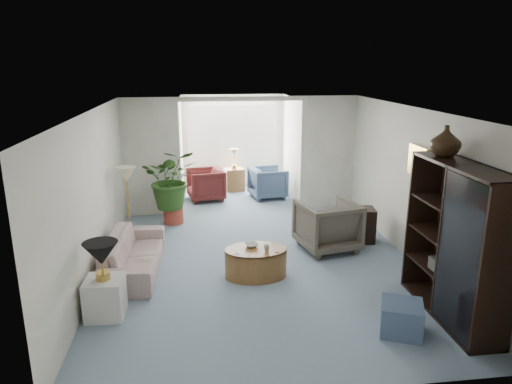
{
  "coord_description": "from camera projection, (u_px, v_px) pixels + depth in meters",
  "views": [
    {
      "loc": [
        -0.97,
        -6.85,
        3.18
      ],
      "look_at": [
        0.0,
        0.6,
        1.1
      ],
      "focal_mm": 32.93,
      "sensor_mm": 36.0,
      "label": 1
    }
  ],
  "objects": [
    {
      "name": "floor",
      "position": [
        261.0,
        268.0,
        7.52
      ],
      "size": [
        6.0,
        6.0,
        0.0
      ],
      "primitive_type": "plane",
      "color": "#8096A9",
      "rests_on": "ground"
    },
    {
      "name": "sunroom_floor",
      "position": [
        238.0,
        197.0,
        11.44
      ],
      "size": [
        2.6,
        2.6,
        0.0
      ],
      "primitive_type": "plane",
      "color": "#8096A9",
      "rests_on": "ground"
    },
    {
      "name": "back_pier_left",
      "position": [
        151.0,
        158.0,
        9.82
      ],
      "size": [
        1.2,
        0.12,
        2.5
      ],
      "primitive_type": "cube",
      "color": "white",
      "rests_on": "ground"
    },
    {
      "name": "back_pier_right",
      "position": [
        328.0,
        154.0,
        10.29
      ],
      "size": [
        1.2,
        0.12,
        2.5
      ],
      "primitive_type": "cube",
      "color": "white",
      "rests_on": "ground"
    },
    {
      "name": "back_header",
      "position": [
        241.0,
        99.0,
        9.73
      ],
      "size": [
        2.6,
        0.12,
        0.1
      ],
      "primitive_type": "cube",
      "color": "white",
      "rests_on": "back_pier_left"
    },
    {
      "name": "window_pane",
      "position": [
        233.0,
        134.0,
        12.1
      ],
      "size": [
        2.2,
        0.02,
        1.5
      ],
      "primitive_type": "cube",
      "color": "white"
    },
    {
      "name": "window_blinds",
      "position": [
        233.0,
        134.0,
        12.07
      ],
      "size": [
        2.2,
        0.02,
        1.5
      ],
      "primitive_type": "cube",
      "color": "white"
    },
    {
      "name": "framed_picture",
      "position": [
        419.0,
        161.0,
        7.28
      ],
      "size": [
        0.04,
        0.5,
        0.4
      ],
      "primitive_type": "cube",
      "color": "beige"
    },
    {
      "name": "sofa",
      "position": [
        133.0,
        254.0,
        7.34
      ],
      "size": [
        0.85,
        2.01,
        0.58
      ],
      "primitive_type": "imported",
      "rotation": [
        0.0,
        0.0,
        1.53
      ],
      "color": "beige",
      "rests_on": "ground"
    },
    {
      "name": "end_table",
      "position": [
        105.0,
        298.0,
        6.04
      ],
      "size": [
        0.49,
        0.49,
        0.52
      ],
      "primitive_type": "cube",
      "rotation": [
        0.0,
        0.0,
        -0.04
      ],
      "color": "silver",
      "rests_on": "ground"
    },
    {
      "name": "table_lamp",
      "position": [
        101.0,
        254.0,
        5.87
      ],
      "size": [
        0.44,
        0.44,
        0.3
      ],
      "primitive_type": "cone",
      "color": "black",
      "rests_on": "end_table"
    },
    {
      "name": "floor_lamp",
      "position": [
        126.0,
        175.0,
        8.36
      ],
      "size": [
        0.36,
        0.36,
        0.28
      ],
      "primitive_type": "cone",
      "color": "#F0E5BF",
      "rests_on": "ground"
    },
    {
      "name": "coffee_table",
      "position": [
        256.0,
        263.0,
        7.17
      ],
      "size": [
        1.19,
        1.19,
        0.45
      ],
      "primitive_type": "cylinder",
      "rotation": [
        0.0,
        0.0,
        0.31
      ],
      "color": "olive",
      "rests_on": "ground"
    },
    {
      "name": "coffee_bowl",
      "position": [
        252.0,
        245.0,
        7.2
      ],
      "size": [
        0.26,
        0.26,
        0.05
      ],
      "primitive_type": "imported",
      "rotation": [
        0.0,
        0.0,
        0.31
      ],
      "color": "beige",
      "rests_on": "coffee_table"
    },
    {
      "name": "coffee_cup",
      "position": [
        267.0,
        248.0,
        7.03
      ],
      "size": [
        0.12,
        0.12,
        0.09
      ],
      "primitive_type": "imported",
      "rotation": [
        0.0,
        0.0,
        0.31
      ],
      "color": "#B5AF9E",
      "rests_on": "coffee_table"
    },
    {
      "name": "wingback_chair",
      "position": [
        327.0,
        225.0,
        8.17
      ],
      "size": [
        1.12,
        1.14,
        0.88
      ],
      "primitive_type": "imported",
      "rotation": [
        0.0,
        0.0,
        3.35
      ],
      "color": "#666051",
      "rests_on": "ground"
    },
    {
      "name": "side_table_dark",
      "position": [
        360.0,
        225.0,
        8.58
      ],
      "size": [
        0.57,
        0.48,
        0.62
      ],
      "primitive_type": "cube",
      "rotation": [
        0.0,
        0.0,
        -0.14
      ],
      "color": "black",
      "rests_on": "ground"
    },
    {
      "name": "entertainment_cabinet",
      "position": [
        456.0,
        242.0,
        5.88
      ],
      "size": [
        0.48,
        1.8,
        2.0
      ],
      "primitive_type": "cube",
      "color": "black",
      "rests_on": "ground"
    },
    {
      "name": "cabinet_urn",
      "position": [
        446.0,
        141.0,
        6.04
      ],
      "size": [
        0.39,
        0.39,
        0.4
      ],
      "primitive_type": "imported",
      "color": "#311F10",
      "rests_on": "entertainment_cabinet"
    },
    {
      "name": "ottoman",
      "position": [
        401.0,
        318.0,
        5.68
      ],
      "size": [
        0.63,
        0.63,
        0.39
      ],
      "primitive_type": "cube",
      "rotation": [
        0.0,
        0.0,
        -0.39
      ],
      "color": "slate",
      "rests_on": "ground"
    },
    {
      "name": "plant_pot",
      "position": [
        173.0,
        215.0,
        9.6
      ],
      "size": [
        0.4,
        0.4,
        0.32
      ],
      "primitive_type": "cylinder",
      "color": "#9F3C2E",
      "rests_on": "ground"
    },
    {
      "name": "house_plant",
      "position": [
        172.0,
        179.0,
        9.39
      ],
      "size": [
        1.1,
        0.95,
        1.22
      ],
      "primitive_type": "imported",
      "color": "#2A511B",
      "rests_on": "plant_pot"
    },
    {
      "name": "sunroom_chair_blue",
      "position": [
        268.0,
        183.0,
        11.34
      ],
      "size": [
        0.95,
        0.93,
        0.75
      ],
      "primitive_type": "imported",
      "rotation": [
        0.0,
        0.0,
        1.74
      ],
      "color": "slate",
      "rests_on": "ground"
    },
    {
      "name": "sunroom_chair_maroon",
      "position": [
        206.0,
        185.0,
        11.15
      ],
      "size": [
        0.95,
        0.93,
        0.75
      ],
      "primitive_type": "imported",
      "rotation": [
        0.0,
        0.0,
        -1.4
      ],
      "color": "#5B1F1F",
      "rests_on": "ground"
    },
    {
      "name": "sunroom_table",
      "position": [
        234.0,
        180.0,
        11.99
      ],
      "size": [
        0.52,
        0.44,
        0.57
      ],
      "primitive_type": "cube",
      "rotation": [
        0.0,
        0.0,
        0.17
      ],
      "color": "olive",
      "rests_on": "ground"
    },
    {
      "name": "shelf_clutter",
      "position": [
        464.0,
        256.0,
        5.63
      ],
      "size": [
        0.3,
        0.89,
        1.06
      ],
      "color": "#3C3A36",
      "rests_on": "entertainment_cabinet"
    }
  ]
}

